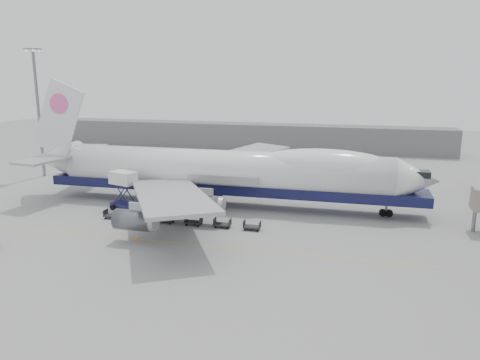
# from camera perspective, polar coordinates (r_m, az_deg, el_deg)

# --- Properties ---
(ground) EXTENTS (260.00, 260.00, 0.00)m
(ground) POSITION_cam_1_polar(r_m,az_deg,el_deg) (64.31, -5.06, -5.91)
(ground) COLOR gray
(ground) RESTS_ON ground
(apron_line) EXTENTS (60.00, 0.15, 0.01)m
(apron_line) POSITION_cam_1_polar(r_m,az_deg,el_deg) (59.02, -7.00, -7.70)
(apron_line) COLOR gold
(apron_line) RESTS_ON ground
(hangar) EXTENTS (110.00, 8.00, 7.00)m
(hangar) POSITION_cam_1_polar(r_m,az_deg,el_deg) (132.08, 0.86, 5.40)
(hangar) COLOR slate
(hangar) RESTS_ON ground
(floodlight_mast) EXTENTS (2.40, 2.40, 25.43)m
(floodlight_mast) POSITION_cam_1_polar(r_m,az_deg,el_deg) (102.78, -23.40, 8.26)
(floodlight_mast) COLOR slate
(floodlight_mast) RESTS_ON ground
(airliner) EXTENTS (67.00, 55.30, 19.98)m
(airliner) POSITION_cam_1_polar(r_m,az_deg,el_deg) (73.70, -1.59, 1.10)
(airliner) COLOR white
(airliner) RESTS_ON ground
(catering_truck) EXTENTS (4.87, 3.98, 5.98)m
(catering_truck) POSITION_cam_1_polar(r_m,az_deg,el_deg) (74.35, -13.98, -0.92)
(catering_truck) COLOR navy
(catering_truck) RESTS_ON ground
(traffic_cone) EXTENTS (0.41, 0.41, 0.61)m
(traffic_cone) POSITION_cam_1_polar(r_m,az_deg,el_deg) (60.72, -12.35, -7.03)
(traffic_cone) COLOR orange
(traffic_cone) RESTS_ON ground
(dolly_0) EXTENTS (2.30, 1.35, 1.30)m
(dolly_0) POSITION_cam_1_polar(r_m,az_deg,el_deg) (70.68, -15.28, -4.14)
(dolly_0) COLOR #2D2D30
(dolly_0) RESTS_ON ground
(dolly_1) EXTENTS (2.30, 1.35, 1.30)m
(dolly_1) POSITION_cam_1_polar(r_m,az_deg,el_deg) (68.76, -12.24, -4.44)
(dolly_1) COLOR #2D2D30
(dolly_1) RESTS_ON ground
(dolly_2) EXTENTS (2.30, 1.35, 1.30)m
(dolly_2) POSITION_cam_1_polar(r_m,az_deg,el_deg) (67.05, -9.03, -4.75)
(dolly_2) COLOR #2D2D30
(dolly_2) RESTS_ON ground
(dolly_3) EXTENTS (2.30, 1.35, 1.30)m
(dolly_3) POSITION_cam_1_polar(r_m,az_deg,el_deg) (65.56, -5.67, -5.06)
(dolly_3) COLOR #2D2D30
(dolly_3) RESTS_ON ground
(dolly_4) EXTENTS (2.30, 1.35, 1.30)m
(dolly_4) POSITION_cam_1_polar(r_m,az_deg,el_deg) (64.31, -2.16, -5.37)
(dolly_4) COLOR #2D2D30
(dolly_4) RESTS_ON ground
(dolly_5) EXTENTS (2.30, 1.35, 1.30)m
(dolly_5) POSITION_cam_1_polar(r_m,az_deg,el_deg) (63.31, 1.48, -5.66)
(dolly_5) COLOR #2D2D30
(dolly_5) RESTS_ON ground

